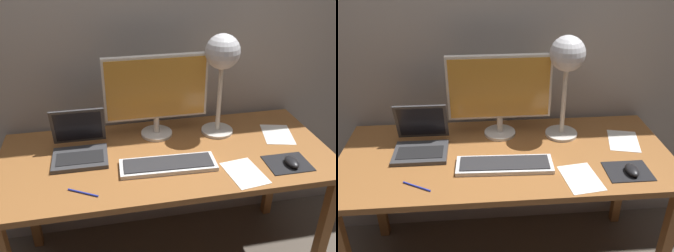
# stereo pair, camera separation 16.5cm
# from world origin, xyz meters

# --- Properties ---
(back_wall) EXTENTS (4.80, 0.06, 2.60)m
(back_wall) POSITION_xyz_m (0.00, 0.40, 1.30)
(back_wall) COLOR #A8A099
(back_wall) RESTS_ON ground
(desk) EXTENTS (1.60, 0.70, 0.74)m
(desk) POSITION_xyz_m (0.00, 0.00, 0.66)
(desk) COLOR #935B2D
(desk) RESTS_ON ground
(monitor) EXTENTS (0.52, 0.16, 0.43)m
(monitor) POSITION_xyz_m (-0.02, 0.20, 0.99)
(monitor) COLOR silver
(monitor) RESTS_ON desk
(keyboard_main) EXTENTS (0.45, 0.16, 0.03)m
(keyboard_main) POSITION_xyz_m (-0.02, -0.11, 0.75)
(keyboard_main) COLOR silver
(keyboard_main) RESTS_ON desk
(laptop) EXTENTS (0.26, 0.25, 0.21)m
(laptop) POSITION_xyz_m (-0.41, 0.09, 0.80)
(laptop) COLOR #38383A
(laptop) RESTS_ON desk
(desk_lamp) EXTENTS (0.17, 0.17, 0.53)m
(desk_lamp) POSITION_xyz_m (0.31, 0.16, 1.14)
(desk_lamp) COLOR beige
(desk_lamp) RESTS_ON desk
(mousepad) EXTENTS (0.20, 0.16, 0.00)m
(mousepad) POSITION_xyz_m (0.53, -0.19, 0.74)
(mousepad) COLOR black
(mousepad) RESTS_ON desk
(mouse) EXTENTS (0.06, 0.10, 0.03)m
(mouse) POSITION_xyz_m (0.54, -0.21, 0.76)
(mouse) COLOR black
(mouse) RESTS_ON mousepad
(paper_sheet_near_mouse) EXTENTS (0.19, 0.24, 0.00)m
(paper_sheet_near_mouse) POSITION_xyz_m (0.61, 0.07, 0.74)
(paper_sheet_near_mouse) COLOR white
(paper_sheet_near_mouse) RESTS_ON desk
(paper_sheet_by_keyboard) EXTENTS (0.17, 0.23, 0.00)m
(paper_sheet_by_keyboard) POSITION_xyz_m (0.31, -0.22, 0.74)
(paper_sheet_by_keyboard) COLOR white
(paper_sheet_by_keyboard) RESTS_ON desk
(pen) EXTENTS (0.13, 0.08, 0.01)m
(pen) POSITION_xyz_m (-0.40, -0.23, 0.74)
(pen) COLOR #2633A5
(pen) RESTS_ON desk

